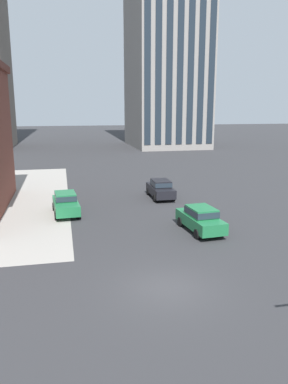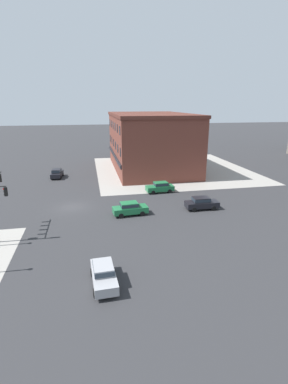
{
  "view_description": "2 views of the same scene",
  "coord_description": "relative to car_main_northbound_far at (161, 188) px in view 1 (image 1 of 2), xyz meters",
  "views": [
    {
      "loc": [
        -4.36,
        -15.24,
        8.03
      ],
      "look_at": [
        0.61,
        7.66,
        2.78
      ],
      "focal_mm": 35.33,
      "sensor_mm": 36.0,
      "label": 1
    },
    {
      "loc": [
        38.02,
        2.48,
        13.66
      ],
      "look_at": [
        5.06,
        8.98,
        3.18
      ],
      "focal_mm": 26.68,
      "sensor_mm": 36.0,
      "label": 2
    }
  ],
  "objects": [
    {
      "name": "car_cross_westbound",
      "position": [
        0.16,
        -9.73,
        0.0
      ],
      "size": [
        2.16,
        4.53,
        1.68
      ],
      "color": "#1E6B3D",
      "rests_on": "ground"
    },
    {
      "name": "car_cross_eastbound",
      "position": [
        -8.46,
        -3.57,
        0.0
      ],
      "size": [
        2.13,
        4.51,
        1.68
      ],
      "color": "#1E6B3D",
      "rests_on": "ground"
    },
    {
      "name": "ground_plane",
      "position": [
        -4.18,
        -17.02,
        -0.92
      ],
      "size": [
        320.0,
        320.0,
        0.0
      ],
      "primitive_type": "plane",
      "color": "#2D2D30"
    },
    {
      "name": "car_main_northbound_far",
      "position": [
        0.0,
        0.0,
        0.0
      ],
      "size": [
        1.94,
        4.42,
        1.68
      ],
      "color": "black",
      "rests_on": "ground"
    }
  ]
}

